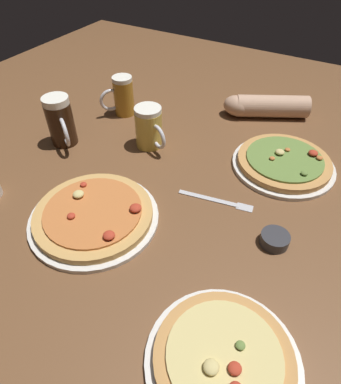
{
  "coord_description": "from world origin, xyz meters",
  "views": [
    {
      "loc": [
        0.34,
        -0.59,
        0.65
      ],
      "look_at": [
        0.0,
        0.0,
        0.02
      ],
      "focal_mm": 31.36,
      "sensor_mm": 36.0,
      "label": 1
    }
  ],
  "objects_px": {
    "ramekin_sauce": "(275,239)",
    "fork_left": "(217,200)",
    "pizza_plate_far": "(284,163)",
    "diner_arm": "(263,106)",
    "beer_mug_dark": "(122,96)",
    "pizza_plate_near": "(94,215)",
    "pizza_plate_side": "(223,359)",
    "beer_mug_amber": "(149,128)",
    "beer_mug_pale": "(61,122)"
  },
  "relations": [
    {
      "from": "ramekin_sauce",
      "to": "fork_left",
      "type": "distance_m",
      "value": 0.19
    },
    {
      "from": "pizza_plate_far",
      "to": "fork_left",
      "type": "relative_size",
      "value": 1.48
    },
    {
      "from": "ramekin_sauce",
      "to": "diner_arm",
      "type": "distance_m",
      "value": 0.61
    },
    {
      "from": "fork_left",
      "to": "diner_arm",
      "type": "distance_m",
      "value": 0.51
    },
    {
      "from": "beer_mug_dark",
      "to": "pizza_plate_far",
      "type": "bearing_deg",
      "value": -1.96
    },
    {
      "from": "pizza_plate_near",
      "to": "beer_mug_dark",
      "type": "xyz_separation_m",
      "value": [
        -0.25,
        0.48,
        0.05
      ]
    },
    {
      "from": "beer_mug_dark",
      "to": "fork_left",
      "type": "height_order",
      "value": "beer_mug_dark"
    },
    {
      "from": "pizza_plate_near",
      "to": "beer_mug_dark",
      "type": "relative_size",
      "value": 2.33
    },
    {
      "from": "pizza_plate_side",
      "to": "beer_mug_dark",
      "type": "height_order",
      "value": "beer_mug_dark"
    },
    {
      "from": "pizza_plate_far",
      "to": "beer_mug_amber",
      "type": "height_order",
      "value": "beer_mug_amber"
    },
    {
      "from": "beer_mug_amber",
      "to": "ramekin_sauce",
      "type": "xyz_separation_m",
      "value": [
        0.48,
        -0.2,
        -0.05
      ]
    },
    {
      "from": "beer_mug_amber",
      "to": "beer_mug_pale",
      "type": "xyz_separation_m",
      "value": [
        -0.25,
        -0.13,
        0.01
      ]
    },
    {
      "from": "beer_mug_amber",
      "to": "beer_mug_pale",
      "type": "height_order",
      "value": "beer_mug_pale"
    },
    {
      "from": "diner_arm",
      "to": "ramekin_sauce",
      "type": "bearing_deg",
      "value": -68.52
    },
    {
      "from": "pizza_plate_near",
      "to": "fork_left",
      "type": "relative_size",
      "value": 1.6
    },
    {
      "from": "beer_mug_dark",
      "to": "beer_mug_pale",
      "type": "xyz_separation_m",
      "value": [
        -0.06,
        -0.26,
        0.01
      ]
    },
    {
      "from": "pizza_plate_near",
      "to": "fork_left",
      "type": "bearing_deg",
      "value": 41.89
    },
    {
      "from": "ramekin_sauce",
      "to": "diner_arm",
      "type": "bearing_deg",
      "value": 111.48
    },
    {
      "from": "beer_mug_pale",
      "to": "pizza_plate_near",
      "type": "bearing_deg",
      "value": -36.17
    },
    {
      "from": "ramekin_sauce",
      "to": "diner_arm",
      "type": "height_order",
      "value": "diner_arm"
    },
    {
      "from": "pizza_plate_near",
      "to": "ramekin_sauce",
      "type": "bearing_deg",
      "value": 20.11
    },
    {
      "from": "pizza_plate_side",
      "to": "beer_mug_pale",
      "type": "distance_m",
      "value": 0.84
    },
    {
      "from": "beer_mug_dark",
      "to": "beer_mug_pale",
      "type": "height_order",
      "value": "beer_mug_pale"
    },
    {
      "from": "beer_mug_dark",
      "to": "ramekin_sauce",
      "type": "xyz_separation_m",
      "value": [
        0.68,
        -0.33,
        -0.06
      ]
    },
    {
      "from": "pizza_plate_side",
      "to": "diner_arm",
      "type": "bearing_deg",
      "value": 104.34
    },
    {
      "from": "pizza_plate_far",
      "to": "beer_mug_pale",
      "type": "relative_size",
      "value": 1.89
    },
    {
      "from": "pizza_plate_near",
      "to": "diner_arm",
      "type": "xyz_separation_m",
      "value": [
        0.2,
        0.73,
        0.02
      ]
    },
    {
      "from": "pizza_plate_far",
      "to": "fork_left",
      "type": "bearing_deg",
      "value": -115.24
    },
    {
      "from": "pizza_plate_side",
      "to": "diner_arm",
      "type": "height_order",
      "value": "diner_arm"
    },
    {
      "from": "beer_mug_amber",
      "to": "beer_mug_pale",
      "type": "bearing_deg",
      "value": -152.89
    },
    {
      "from": "pizza_plate_near",
      "to": "ramekin_sauce",
      "type": "xyz_separation_m",
      "value": [
        0.43,
        0.16,
        -0.0
      ]
    },
    {
      "from": "pizza_plate_far",
      "to": "diner_arm",
      "type": "bearing_deg",
      "value": 120.92
    },
    {
      "from": "pizza_plate_near",
      "to": "beer_mug_dark",
      "type": "height_order",
      "value": "beer_mug_dark"
    },
    {
      "from": "pizza_plate_side",
      "to": "fork_left",
      "type": "height_order",
      "value": "pizza_plate_side"
    },
    {
      "from": "pizza_plate_side",
      "to": "beer_mug_pale",
      "type": "relative_size",
      "value": 1.75
    },
    {
      "from": "beer_mug_pale",
      "to": "fork_left",
      "type": "relative_size",
      "value": 0.78
    },
    {
      "from": "pizza_plate_far",
      "to": "beer_mug_dark",
      "type": "xyz_separation_m",
      "value": [
        -0.61,
        0.02,
        0.05
      ]
    },
    {
      "from": "pizza_plate_side",
      "to": "beer_mug_dark",
      "type": "distance_m",
      "value": 0.94
    },
    {
      "from": "pizza_plate_side",
      "to": "fork_left",
      "type": "distance_m",
      "value": 0.42
    },
    {
      "from": "beer_mug_dark",
      "to": "pizza_plate_side",
      "type": "bearing_deg",
      "value": -43.28
    },
    {
      "from": "beer_mug_amber",
      "to": "beer_mug_pale",
      "type": "distance_m",
      "value": 0.29
    },
    {
      "from": "pizza_plate_near",
      "to": "fork_left",
      "type": "height_order",
      "value": "pizza_plate_near"
    },
    {
      "from": "pizza_plate_near",
      "to": "diner_arm",
      "type": "relative_size",
      "value": 1.12
    },
    {
      "from": "pizza_plate_far",
      "to": "fork_left",
      "type": "height_order",
      "value": "pizza_plate_far"
    },
    {
      "from": "pizza_plate_near",
      "to": "pizza_plate_far",
      "type": "distance_m",
      "value": 0.59
    },
    {
      "from": "beer_mug_pale",
      "to": "diner_arm",
      "type": "xyz_separation_m",
      "value": [
        0.51,
        0.5,
        -0.04
      ]
    },
    {
      "from": "beer_mug_amber",
      "to": "diner_arm",
      "type": "bearing_deg",
      "value": 54.95
    },
    {
      "from": "beer_mug_amber",
      "to": "ramekin_sauce",
      "type": "distance_m",
      "value": 0.53
    },
    {
      "from": "pizza_plate_far",
      "to": "pizza_plate_side",
      "type": "bearing_deg",
      "value": -83.71
    },
    {
      "from": "pizza_plate_side",
      "to": "beer_mug_dark",
      "type": "xyz_separation_m",
      "value": [
        -0.68,
        0.64,
        0.05
      ]
    }
  ]
}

